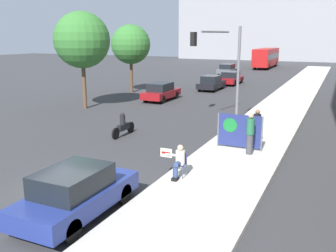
# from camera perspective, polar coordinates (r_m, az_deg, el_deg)

# --- Properties ---
(ground_plane) EXTENTS (160.00, 160.00, 0.00)m
(ground_plane) POSITION_cam_1_polar(r_m,az_deg,el_deg) (13.04, -14.98, -10.30)
(ground_plane) COLOR #38383A
(sidewalk_curb) EXTENTS (3.65, 90.00, 0.15)m
(sidewalk_curb) POSITION_cam_1_polar(r_m,az_deg,el_deg) (24.85, 15.64, 1.21)
(sidewalk_curb) COLOR beige
(sidewalk_curb) RESTS_ON ground_plane
(building_backdrop_far) EXTENTS (52.00, 12.00, 24.79)m
(building_backdrop_far) POSITION_cam_1_polar(r_m,az_deg,el_deg) (89.46, 19.57, 17.44)
(building_backdrop_far) COLOR #99999E
(building_backdrop_far) RESTS_ON ground_plane
(seated_protester) EXTENTS (0.96, 0.77, 1.20)m
(seated_protester) POSITION_cam_1_polar(r_m,az_deg,el_deg) (13.62, 1.65, -5.21)
(seated_protester) COLOR #474C56
(seated_protester) RESTS_ON sidewalk_curb
(jogger_on_sidewalk) EXTENTS (0.34, 0.34, 1.83)m
(jogger_on_sidewalk) POSITION_cam_1_polar(r_m,az_deg,el_deg) (16.51, 12.41, -1.08)
(jogger_on_sidewalk) COLOR #424247
(jogger_on_sidewalk) RESTS_ON sidewalk_curb
(pedestrian_behind) EXTENTS (0.34, 0.34, 1.71)m
(pedestrian_behind) POSITION_cam_1_polar(r_m,az_deg,el_deg) (17.96, 13.38, -0.17)
(pedestrian_behind) COLOR #424247
(pedestrian_behind) RESTS_ON sidewalk_curb
(protest_banner) EXTENTS (2.08, 0.06, 1.59)m
(protest_banner) POSITION_cam_1_polar(r_m,az_deg,el_deg) (17.23, 10.79, -0.72)
(protest_banner) COLOR slate
(protest_banner) RESTS_ON sidewalk_curb
(traffic_light_pole) EXTENTS (3.27, 3.03, 5.56)m
(traffic_light_pole) POSITION_cam_1_polar(r_m,az_deg,el_deg) (22.35, 7.99, 10.23)
(traffic_light_pole) COLOR slate
(traffic_light_pole) RESTS_ON sidewalk_curb
(parked_car_curbside) EXTENTS (1.81, 4.11, 1.48)m
(parked_car_curbside) POSITION_cam_1_polar(r_m,az_deg,el_deg) (11.38, -13.88, -9.81)
(parked_car_curbside) COLOR navy
(parked_car_curbside) RESTS_ON ground_plane
(car_on_road_nearest) EXTENTS (1.74, 4.16, 1.47)m
(car_on_road_nearest) POSITION_cam_1_polar(r_m,az_deg,el_deg) (30.82, -1.08, 5.26)
(car_on_road_nearest) COLOR maroon
(car_on_road_nearest) RESTS_ON ground_plane
(car_on_road_midblock) EXTENTS (1.74, 4.15, 1.44)m
(car_on_road_midblock) POSITION_cam_1_polar(r_m,az_deg,el_deg) (37.08, 6.63, 6.56)
(car_on_road_midblock) COLOR black
(car_on_road_midblock) RESTS_ON ground_plane
(car_on_road_distant) EXTENTS (1.75, 4.48, 1.43)m
(car_on_road_distant) POSITION_cam_1_polar(r_m,az_deg,el_deg) (41.80, 9.57, 7.24)
(car_on_road_distant) COLOR maroon
(car_on_road_distant) RESTS_ON ground_plane
(car_on_road_far_lane) EXTENTS (1.83, 4.67, 1.45)m
(car_on_road_far_lane) POSITION_cam_1_polar(r_m,az_deg,el_deg) (52.75, 9.06, 8.54)
(car_on_road_far_lane) COLOR #565B60
(car_on_road_far_lane) RESTS_ON ground_plane
(city_bus_on_road) EXTENTS (2.49, 10.39, 3.18)m
(city_bus_on_road) POSITION_cam_1_polar(r_m,az_deg,el_deg) (64.83, 14.71, 10.16)
(city_bus_on_road) COLOR red
(city_bus_on_road) RESTS_ON ground_plane
(motorcycle_on_road) EXTENTS (0.28, 2.12, 1.25)m
(motorcycle_on_road) POSITION_cam_1_polar(r_m,az_deg,el_deg) (19.92, -6.85, -0.00)
(motorcycle_on_road) COLOR black
(motorcycle_on_road) RESTS_ON ground_plane
(street_tree_near_curb) EXTENTS (3.96, 3.96, 6.89)m
(street_tree_near_curb) POSITION_cam_1_polar(r_m,az_deg,el_deg) (27.71, -12.99, 12.63)
(street_tree_near_curb) COLOR brown
(street_tree_near_curb) RESTS_ON ground_plane
(street_tree_midblock) EXTENTS (3.60, 3.60, 6.23)m
(street_tree_midblock) POSITION_cam_1_polar(r_m,az_deg,el_deg) (35.36, -5.70, 12.26)
(street_tree_midblock) COLOR brown
(street_tree_midblock) RESTS_ON ground_plane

